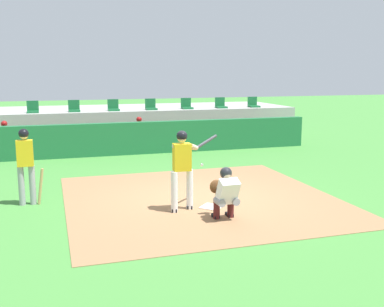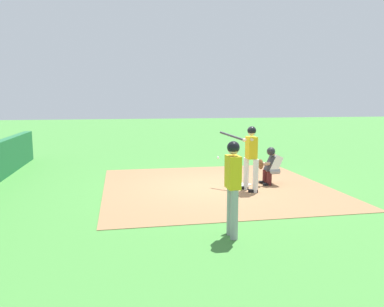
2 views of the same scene
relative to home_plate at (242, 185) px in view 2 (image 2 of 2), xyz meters
The scene contains 6 objects.
ground_plane 0.80m from the home_plate, 90.00° to the left, with size 80.00×80.00×0.00m, color #428438.
dirt_infield 0.80m from the home_plate, 90.00° to the left, with size 6.40×6.40×0.01m, color #936B47.
home_plate is the anchor object (origin of this frame).
batter_at_plate 1.22m from the home_plate, behind, with size 1.31×0.79×1.80m.
catcher_crouched 1.05m from the home_plate, 90.86° to the right, with size 0.49×1.97×1.13m.
on_deck_batter 4.38m from the home_plate, 159.26° to the left, with size 0.58×0.23×1.79m.
Camera 2 is at (-10.48, 2.72, 2.52)m, focal length 35.50 mm.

